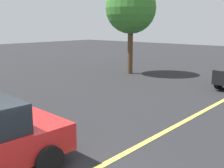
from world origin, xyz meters
name	(u,v)px	position (x,y,z in m)	size (l,w,h in m)	color
lane_marking_centre	(132,150)	(3.00, 0.00, 0.01)	(28.00, 0.16, 0.01)	#E0D14C
tree_centre_verge	(131,9)	(11.74, 6.87, 4.00)	(3.08, 3.08, 5.56)	#513823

